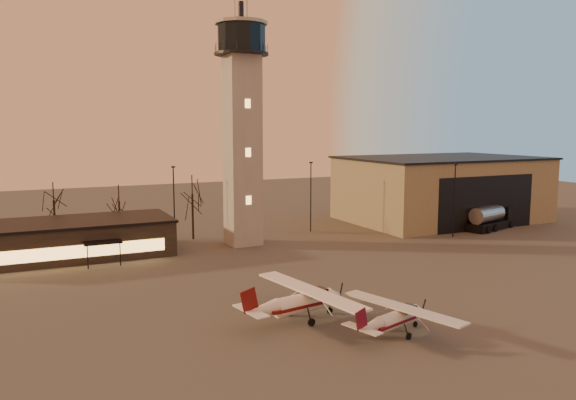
{
  "coord_description": "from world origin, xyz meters",
  "views": [
    {
      "loc": [
        -25.57,
        -37.22,
        15.29
      ],
      "look_at": [
        -1.65,
        13.0,
        7.91
      ],
      "focal_mm": 35.0,
      "sensor_mm": 36.0,
      "label": 1
    }
  ],
  "objects_px": {
    "hangar": "(441,188)",
    "control_tower": "(242,117)",
    "cessna_front": "(399,321)",
    "cessna_rear": "(306,305)",
    "terminal": "(60,240)",
    "fuel_truck": "(491,220)"
  },
  "relations": [
    {
      "from": "cessna_front",
      "to": "fuel_truck",
      "type": "height_order",
      "value": "fuel_truck"
    },
    {
      "from": "control_tower",
      "to": "cessna_front",
      "type": "bearing_deg",
      "value": -91.62
    },
    {
      "from": "hangar",
      "to": "cessna_front",
      "type": "height_order",
      "value": "hangar"
    },
    {
      "from": "terminal",
      "to": "cessna_rear",
      "type": "xyz_separation_m",
      "value": [
        16.14,
        -31.04,
        -0.97
      ]
    },
    {
      "from": "cessna_front",
      "to": "cessna_rear",
      "type": "height_order",
      "value": "cessna_rear"
    },
    {
      "from": "fuel_truck",
      "to": "control_tower",
      "type": "bearing_deg",
      "value": 154.01
    },
    {
      "from": "terminal",
      "to": "cessna_front",
      "type": "bearing_deg",
      "value": -60.21
    },
    {
      "from": "hangar",
      "to": "control_tower",
      "type": "bearing_deg",
      "value": -173.69
    },
    {
      "from": "terminal",
      "to": "cessna_front",
      "type": "relative_size",
      "value": 2.45
    },
    {
      "from": "terminal",
      "to": "fuel_truck",
      "type": "height_order",
      "value": "terminal"
    },
    {
      "from": "terminal",
      "to": "fuel_truck",
      "type": "relative_size",
      "value": 2.52
    },
    {
      "from": "terminal",
      "to": "cessna_rear",
      "type": "bearing_deg",
      "value": -62.53
    },
    {
      "from": "terminal",
      "to": "cessna_rear",
      "type": "height_order",
      "value": "terminal"
    },
    {
      "from": "control_tower",
      "to": "cessna_rear",
      "type": "xyz_separation_m",
      "value": [
        -5.86,
        -29.06,
        -15.13
      ]
    },
    {
      "from": "terminal",
      "to": "fuel_truck",
      "type": "xyz_separation_m",
      "value": [
        59.06,
        -7.99,
        -0.74
      ]
    },
    {
      "from": "cessna_rear",
      "to": "cessna_front",
      "type": "bearing_deg",
      "value": -58.68
    },
    {
      "from": "control_tower",
      "to": "cessna_front",
      "type": "xyz_separation_m",
      "value": [
        -0.98,
        -34.72,
        -15.34
      ]
    },
    {
      "from": "cessna_front",
      "to": "fuel_truck",
      "type": "xyz_separation_m",
      "value": [
        38.05,
        28.71,
        0.43
      ]
    },
    {
      "from": "terminal",
      "to": "fuel_truck",
      "type": "distance_m",
      "value": 59.6
    },
    {
      "from": "cessna_front",
      "to": "fuel_truck",
      "type": "bearing_deg",
      "value": 20.71
    },
    {
      "from": "hangar",
      "to": "cessna_front",
      "type": "distance_m",
      "value": 53.69
    },
    {
      "from": "cessna_front",
      "to": "control_tower",
      "type": "bearing_deg",
      "value": 72.05
    }
  ]
}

